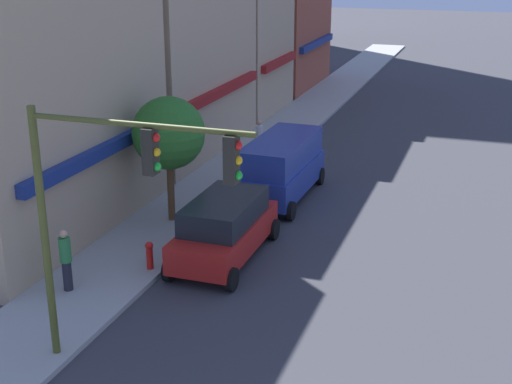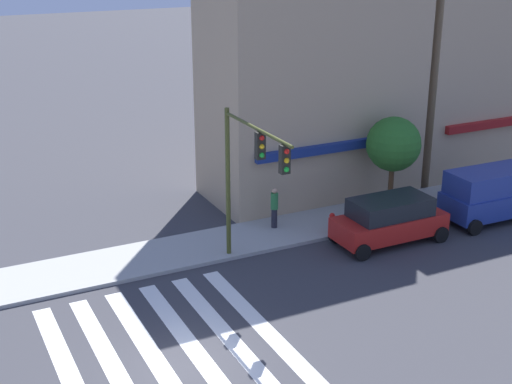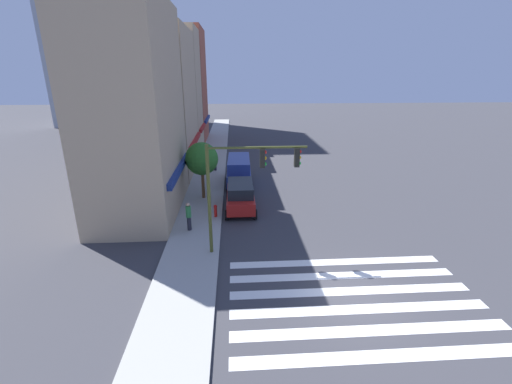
# 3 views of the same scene
# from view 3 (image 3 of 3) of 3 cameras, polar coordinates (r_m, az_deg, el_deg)

# --- Properties ---
(ground_plane) EXTENTS (200.00, 200.00, 0.00)m
(ground_plane) POSITION_cam_3_polar(r_m,az_deg,el_deg) (16.04, 16.16, -16.87)
(ground_plane) COLOR #38383D
(sidewalk_left) EXTENTS (120.00, 3.00, 0.15)m
(sidewalk_left) POSITION_cam_3_polar(r_m,az_deg,el_deg) (15.37, -12.69, -17.97)
(sidewalk_left) COLOR #9E9E99
(sidewalk_left) RESTS_ON ground_plane
(crosswalk_stripes) EXTENTS (6.84, 10.80, 0.01)m
(crosswalk_stripes) POSITION_cam_3_polar(r_m,az_deg,el_deg) (16.04, 16.16, -16.86)
(crosswalk_stripes) COLOR silver
(crosswalk_stripes) RESTS_ON ground_plane
(storefront_row) EXTENTS (36.36, 5.30, 15.00)m
(storefront_row) POSITION_cam_3_polar(r_m,az_deg,el_deg) (37.30, -14.11, 15.19)
(storefront_row) COLOR tan
(storefront_row) RESTS_ON ground_plane
(traffic_signal) EXTENTS (0.32, 5.02, 6.00)m
(traffic_signal) POSITION_cam_3_polar(r_m,az_deg,el_deg) (17.17, -1.83, 2.71)
(traffic_signal) COLOR #474C1E
(traffic_signal) RESTS_ON ground_plane
(suv_red) EXTENTS (4.71, 2.12, 1.94)m
(suv_red) POSITION_cam_3_polar(r_m,az_deg,el_deg) (24.34, -2.62, -0.53)
(suv_red) COLOR #B21E19
(suv_red) RESTS_ON ground_plane
(van_blue) EXTENTS (5.05, 2.22, 2.34)m
(van_blue) POSITION_cam_3_polar(r_m,az_deg,el_deg) (29.82, -2.86, 3.71)
(van_blue) COLOR navy
(van_blue) RESTS_ON ground_plane
(pedestrian_green_top) EXTENTS (0.32, 0.32, 1.77)m
(pedestrian_green_top) POSITION_cam_3_polar(r_m,az_deg,el_deg) (21.13, -11.16, -3.93)
(pedestrian_green_top) COLOR #23232D
(pedestrian_green_top) RESTS_ON sidewalk_left
(pedestrian_white_shirt) EXTENTS (0.32, 0.32, 1.77)m
(pedestrian_white_shirt) POSITION_cam_3_polar(r_m,az_deg,el_deg) (33.89, -6.83, 5.12)
(pedestrian_white_shirt) COLOR #23232D
(pedestrian_white_shirt) RESTS_ON sidewalk_left
(fire_hydrant) EXTENTS (0.24, 0.24, 0.84)m
(fire_hydrant) POSITION_cam_3_polar(r_m,az_deg,el_deg) (22.96, -6.77, -3.02)
(fire_hydrant) COLOR red
(fire_hydrant) RESTS_ON sidewalk_left
(street_tree) EXTENTS (2.45, 2.45, 4.29)m
(street_tree) POSITION_cam_3_polar(r_m,az_deg,el_deg) (25.86, -9.03, 5.46)
(street_tree) COLOR brown
(street_tree) RESTS_ON sidewalk_left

